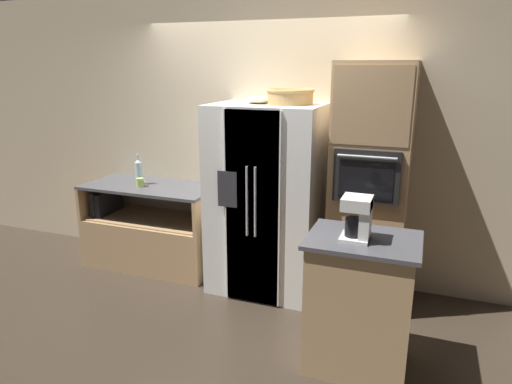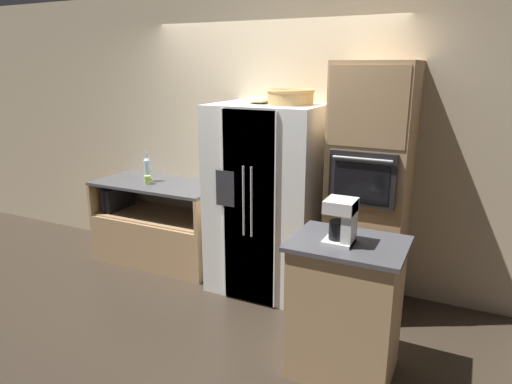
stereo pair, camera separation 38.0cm
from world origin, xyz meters
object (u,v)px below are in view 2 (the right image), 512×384
Objects in this scene: wicker_basket at (291,96)px; mug at (148,180)px; coffee_maker at (343,220)px; wall_oven at (370,190)px; bottle_tall at (148,169)px; refrigerator at (267,200)px; fruit_bowl at (260,100)px.

mug is at bearing -177.52° from wicker_basket.
coffee_maker is at bearing -52.29° from wicker_basket.
bottle_tall is at bearing -179.52° from wall_oven.
bottle_tall is at bearing 127.51° from mug.
refrigerator is 4.20× the size of wicker_basket.
refrigerator is at bearing -2.20° from bottle_tall.
mug is at bearing -178.67° from refrigerator.
refrigerator reaches higher than coffee_maker.
coffee_maker is at bearing -21.91° from mug.
bottle_tall is (-1.63, 0.02, -0.81)m from wicker_basket.
refrigerator is at bearing -175.40° from wall_oven.
fruit_bowl reaches higher than bottle_tall.
fruit_bowl is 0.79× the size of coffee_maker.
mug is (-1.28, -0.06, -0.86)m from fruit_bowl.
coffee_maker is (2.35, -0.94, 0.21)m from mug.
wicker_basket reaches higher than coffee_maker.
mug is (-2.29, -0.11, -0.14)m from wall_oven.
fruit_bowl is at bearing -177.22° from wall_oven.
wicker_basket reaches higher than mug.
fruit_bowl reaches higher than coffee_maker.
wicker_basket is 1.46m from coffee_maker.
wall_oven reaches higher than refrigerator.
coffee_maker is (1.07, -1.00, -0.66)m from fruit_bowl.
wall_oven is 7.24× the size of coffee_maker.
fruit_bowl reaches higher than mug.
mug is 0.38× the size of coffee_maker.
refrigerator is at bearing 135.22° from coffee_maker.
fruit_bowl is (-0.29, -0.01, -0.04)m from wicker_basket.
wall_oven is 1.05m from wicker_basket.
refrigerator reaches higher than mug.
refrigerator is 5.51× the size of bottle_tall.
wall_oven is 1.25m from fruit_bowl.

